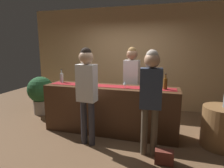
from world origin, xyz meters
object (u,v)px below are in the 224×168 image
(wine_bottle_green, at_px, (79,79))
(wine_glass_near_customer, at_px, (125,83))
(potted_plant_tall, at_px, (41,92))
(wine_bottle_clear, at_px, (62,78))
(round_side_table, at_px, (222,127))
(bartender, at_px, (132,77))
(wine_bottle_amber, at_px, (165,84))
(handbag, at_px, (164,157))
(customer_sipping, at_px, (151,92))
(wine_glass_mid_counter, at_px, (155,85))
(customer_browsing, at_px, (87,86))

(wine_bottle_green, relative_size, wine_glass_near_customer, 2.10)
(wine_bottle_green, xyz_separation_m, potted_plant_tall, (-1.37, 0.51, -0.52))
(wine_bottle_clear, xyz_separation_m, round_side_table, (3.26, -0.12, -0.73))
(bartender, xyz_separation_m, potted_plant_tall, (-2.45, 0.01, -0.53))
(wine_bottle_amber, bearing_deg, wine_glass_near_customer, -172.04)
(wine_bottle_clear, height_order, handbag, wine_bottle_clear)
(wine_bottle_clear, relative_size, customer_sipping, 0.17)
(wine_glass_mid_counter, distance_m, potted_plant_tall, 3.13)
(wine_bottle_clear, xyz_separation_m, bartender, (1.50, 0.48, 0.01))
(wine_bottle_green, xyz_separation_m, wine_bottle_clear, (-0.43, 0.02, 0.00))
(round_side_table, xyz_separation_m, potted_plant_tall, (-4.20, 0.61, 0.21))
(wine_glass_mid_counter, relative_size, customer_sipping, 0.08)
(wine_glass_near_customer, relative_size, customer_browsing, 0.08)
(wine_bottle_green, height_order, bartender, bartender)
(wine_bottle_green, xyz_separation_m, wine_glass_near_customer, (1.07, -0.19, -0.01))
(wine_glass_near_customer, xyz_separation_m, bartender, (0.01, 0.69, 0.02))
(wine_bottle_clear, distance_m, potted_plant_tall, 1.19)
(wine_bottle_clear, xyz_separation_m, customer_sipping, (2.03, -0.75, -0.02))
(wine_bottle_green, height_order, wine_glass_near_customer, wine_bottle_green)
(wine_bottle_green, distance_m, potted_plant_tall, 1.55)
(wine_bottle_amber, height_order, potted_plant_tall, wine_bottle_amber)
(wine_glass_near_customer, distance_m, round_side_table, 1.91)
(customer_browsing, bearing_deg, wine_glass_near_customer, 45.81)
(round_side_table, bearing_deg, wine_bottle_green, 177.97)
(potted_plant_tall, bearing_deg, round_side_table, -8.24)
(customer_sipping, bearing_deg, wine_glass_mid_counter, 82.21)
(wine_bottle_green, relative_size, potted_plant_tall, 0.30)
(wine_bottle_clear, relative_size, potted_plant_tall, 0.30)
(wine_glass_near_customer, distance_m, potted_plant_tall, 2.59)
(wine_bottle_clear, xyz_separation_m, customer_browsing, (0.92, -0.70, 0.00))
(bartender, bearing_deg, handbag, 125.75)
(wine_glass_near_customer, height_order, customer_sipping, customer_sipping)
(wine_bottle_amber, height_order, customer_browsing, customer_browsing)
(handbag, bearing_deg, round_side_table, 40.54)
(wine_glass_mid_counter, height_order, handbag, wine_glass_mid_counter)
(customer_sipping, bearing_deg, potted_plant_tall, 152.95)
(wine_bottle_amber, bearing_deg, wine_bottle_green, 177.38)
(round_side_table, height_order, handbag, round_side_table)
(customer_browsing, bearing_deg, wine_bottle_amber, 29.49)
(round_side_table, bearing_deg, handbag, -139.46)
(potted_plant_tall, bearing_deg, handbag, -23.97)
(wine_bottle_clear, bearing_deg, wine_glass_mid_counter, -5.63)
(wine_glass_near_customer, bearing_deg, wine_bottle_amber, 7.96)
(round_side_table, bearing_deg, wine_glass_mid_counter, -175.97)
(wine_bottle_clear, bearing_deg, customer_sipping, -20.22)
(wine_bottle_green, bearing_deg, customer_browsing, -54.38)
(wine_glass_mid_counter, height_order, customer_sipping, customer_sipping)
(wine_bottle_clear, height_order, wine_bottle_amber, same)
(wine_bottle_clear, relative_size, handbag, 1.08)
(wine_glass_mid_counter, bearing_deg, wine_bottle_clear, 174.37)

